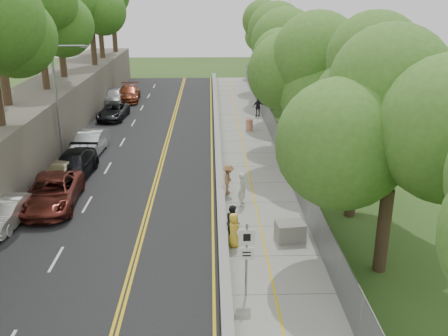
% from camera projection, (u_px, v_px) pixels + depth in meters
% --- Properties ---
extents(ground, '(140.00, 140.00, 0.00)m').
position_uv_depth(ground, '(218.00, 258.00, 22.36)').
color(ground, '#33511E').
rests_on(ground, ground).
extents(road, '(11.20, 66.00, 0.04)m').
position_uv_depth(road, '(141.00, 154.00, 36.32)').
color(road, black).
rests_on(road, ground).
extents(sidewalk, '(4.20, 66.00, 0.05)m').
position_uv_depth(sidewalk, '(249.00, 153.00, 36.53)').
color(sidewalk, gray).
rests_on(sidewalk, ground).
extents(jersey_barrier, '(0.42, 66.00, 0.60)m').
position_uv_depth(jersey_barrier, '(218.00, 150.00, 36.38)').
color(jersey_barrier, '#87D911').
rests_on(jersey_barrier, ground).
extents(rock_embankment, '(5.00, 66.00, 4.00)m').
position_uv_depth(rock_embankment, '(25.00, 129.00, 35.44)').
color(rock_embankment, '#595147').
rests_on(rock_embankment, ground).
extents(chainlink_fence, '(0.04, 66.00, 2.00)m').
position_uv_depth(chainlink_fence, '(278.00, 140.00, 36.25)').
color(chainlink_fence, slate).
rests_on(chainlink_fence, ground).
extents(trees_embankment, '(6.40, 66.00, 13.00)m').
position_uv_depth(trees_embankment, '(15.00, 3.00, 32.58)').
color(trees_embankment, '#3E7C21').
rests_on(trees_embankment, rock_embankment).
extents(trees_fenceside, '(7.00, 66.00, 14.00)m').
position_uv_depth(trees_fenceside, '(315.00, 56.00, 34.29)').
color(trees_fenceside, '#51892F').
rests_on(trees_fenceside, ground).
extents(streetlight, '(2.52, 0.22, 8.00)m').
position_uv_depth(streetlight, '(60.00, 94.00, 33.69)').
color(streetlight, gray).
rests_on(streetlight, ground).
extents(signpost, '(0.62, 0.09, 3.10)m').
position_uv_depth(signpost, '(247.00, 252.00, 18.89)').
color(signpost, gray).
rests_on(signpost, sidewalk).
extents(construction_barrel, '(0.59, 0.59, 0.97)m').
position_uv_depth(construction_barrel, '(249.00, 125.00, 42.14)').
color(construction_barrel, red).
rests_on(construction_barrel, sidewalk).
extents(concrete_block, '(1.46, 1.17, 0.89)m').
position_uv_depth(concrete_block, '(290.00, 231.00, 23.72)').
color(concrete_block, slate).
rests_on(concrete_block, sidewalk).
extents(car_1, '(1.87, 4.34, 1.39)m').
position_uv_depth(car_1, '(7.00, 213.00, 25.11)').
color(car_1, silver).
rests_on(car_1, road).
extents(car_2, '(3.10, 6.03, 1.63)m').
position_uv_depth(car_2, '(52.00, 192.00, 27.31)').
color(car_2, maroon).
rests_on(car_2, road).
extents(car_3, '(2.54, 5.62, 1.60)m').
position_uv_depth(car_3, '(73.00, 166.00, 31.51)').
color(car_3, black).
rests_on(car_3, road).
extents(car_4, '(2.12, 4.43, 1.46)m').
position_uv_depth(car_4, '(60.00, 172.00, 30.63)').
color(car_4, gray).
rests_on(car_4, road).
extents(car_5, '(1.98, 5.05, 1.64)m').
position_uv_depth(car_5, '(90.00, 143.00, 36.05)').
color(car_5, '#B0B3B7').
rests_on(car_5, road).
extents(car_6, '(2.56, 5.06, 1.37)m').
position_uv_depth(car_6, '(113.00, 112.00, 45.91)').
color(car_6, black).
rests_on(car_6, road).
extents(car_7, '(2.60, 5.66, 1.61)m').
position_uv_depth(car_7, '(129.00, 93.00, 53.33)').
color(car_7, brown).
rests_on(car_7, road).
extents(car_8, '(2.10, 4.65, 1.55)m').
position_uv_depth(car_8, '(114.00, 96.00, 52.12)').
color(car_8, silver).
rests_on(car_8, road).
extents(painter_0, '(0.72, 0.92, 1.65)m').
position_uv_depth(painter_0, '(234.00, 230.00, 23.02)').
color(painter_0, yellow).
rests_on(painter_0, sidewalk).
extents(painter_1, '(0.51, 0.73, 1.90)m').
position_uv_depth(painter_1, '(242.00, 189.00, 27.37)').
color(painter_1, beige).
rests_on(painter_1, sidewalk).
extents(painter_2, '(0.71, 0.87, 1.68)m').
position_uv_depth(painter_2, '(233.00, 222.00, 23.80)').
color(painter_2, black).
rests_on(painter_2, sidewalk).
extents(painter_3, '(0.83, 1.24, 1.78)m').
position_uv_depth(painter_3, '(229.00, 179.00, 28.95)').
color(painter_3, '#9B6740').
rests_on(painter_3, sidewalk).
extents(person_far, '(1.15, 0.70, 1.83)m').
position_uv_depth(person_far, '(258.00, 107.00, 46.67)').
color(person_far, black).
rests_on(person_far, sidewalk).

